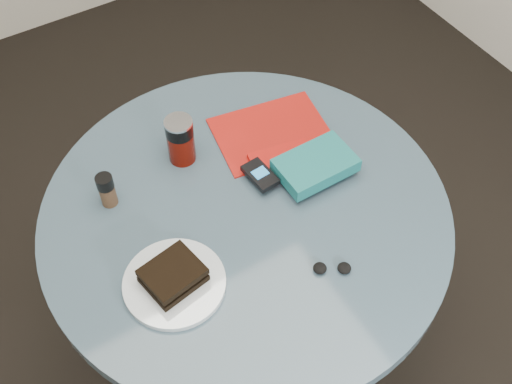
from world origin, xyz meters
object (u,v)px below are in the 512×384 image
table (246,247)px  soda_can (180,140)px  plate (174,283)px  headphones (332,268)px  novel (315,165)px  red_book (284,162)px  magazine (272,133)px  pepper_grinder (107,190)px  sandwich (173,275)px  mp3_player (260,175)px

table → soda_can: (-0.05, 0.23, 0.23)m
plate → table: bearing=21.6°
soda_can → headphones: bearing=-74.8°
novel → headphones: 0.28m
table → soda_can: size_ratio=7.55×
plate → red_book: bearing=22.8°
soda_can → magazine: soda_can is taller
pepper_grinder → novel: size_ratio=0.49×
sandwich → novel: 0.46m
table → pepper_grinder: size_ratio=10.58×
table → novel: novel is taller
sandwich → headphones: (0.32, -0.16, -0.03)m
red_book → mp3_player: mp3_player is taller
sandwich → mp3_player: bearing=25.2°
table → plate: plate is taller
table → plate: 0.31m
pepper_grinder → red_book: bearing=-15.9°
mp3_player → red_book: bearing=11.0°
headphones → plate: bearing=154.5°
pepper_grinder → mp3_player: bearing=-21.6°
plate → novel: bearing=12.5°
soda_can → magazine: bearing=-11.1°
magazine → mp3_player: size_ratio=2.99×
pepper_grinder → red_book: (0.43, -0.12, -0.04)m
sandwich → magazine: (0.43, 0.27, -0.03)m
soda_can → sandwich: bearing=-120.4°
novel → headphones: bearing=-117.2°
table → plate: bearing=-158.4°
sandwich → red_book: 0.43m
headphones → red_book: bearing=76.2°
plate → magazine: plate is taller
red_book → headphones: 0.33m
pepper_grinder → magazine: (0.46, -0.01, -0.05)m
soda_can → novel: (0.26, -0.23, -0.03)m
table → pepper_grinder: 0.39m
pepper_grinder → red_book: 0.45m
plate → headphones: headphones is taller
soda_can → red_book: (0.21, -0.16, -0.05)m
sandwich → headphones: bearing=-26.0°
soda_can → red_book: size_ratio=0.83×
headphones → novel: bearing=63.1°
mp3_player → plate: bearing=-154.5°
plate → novel: (0.45, 0.10, 0.03)m
mp3_player → headphones: mp3_player is taller
magazine → pepper_grinder: bearing=-171.7°
plate → sandwich: bearing=71.5°
table → magazine: bearing=43.6°
plate → magazine: size_ratio=0.78×
soda_can → mp3_player: soda_can is taller
soda_can → magazine: size_ratio=0.45×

